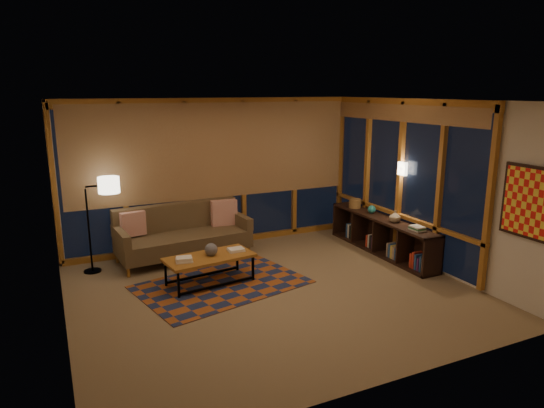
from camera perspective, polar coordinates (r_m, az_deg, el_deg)
name	(u,v)px	position (r m, az deg, el deg)	size (l,w,h in m)	color
floor	(273,292)	(7.09, 0.06, -10.28)	(5.50, 5.00, 0.01)	#867856
ceiling	(273,100)	(6.50, 0.07, 12.08)	(5.50, 5.00, 0.01)	beige
walls	(273,201)	(6.67, 0.06, 0.41)	(5.51, 5.01, 2.70)	beige
window_wall_back	(216,174)	(8.89, -6.64, 3.58)	(5.30, 0.16, 2.60)	brown
window_wall_right	(399,179)	(8.60, 14.69, 2.90)	(0.16, 3.70, 2.60)	brown
wall_art	(528,202)	(6.94, 27.88, 0.20)	(0.06, 0.74, 0.94)	red
wall_sconce	(403,169)	(8.41, 15.11, 4.04)	(0.12, 0.18, 0.22)	white
sofa	(184,233)	(8.40, -10.34, -3.43)	(2.20, 0.89, 0.90)	#4D3C27
pillow_left	(133,225)	(8.33, -16.02, -2.44)	(0.40, 0.13, 0.40)	#B02F16
pillow_right	(224,213)	(8.76, -5.67, -1.03)	(0.46, 0.15, 0.46)	#B02F16
area_rug	(222,284)	(7.37, -5.93, -9.37)	(2.37, 1.58, 0.01)	#95481B
coffee_table	(210,270)	(7.35, -7.32, -7.69)	(1.31, 0.60, 0.44)	brown
book_stack_a	(184,259)	(7.10, -10.33, -6.37)	(0.26, 0.20, 0.08)	white
book_stack_b	(236,250)	(7.44, -4.25, -5.36)	(0.26, 0.20, 0.05)	white
ceramic_pot	(211,249)	(7.27, -7.18, -5.30)	(0.19, 0.19, 0.19)	black
floor_lamp	(89,226)	(8.12, -20.78, -2.42)	(0.51, 0.33, 1.52)	black
bookshelf	(382,235)	(8.82, 12.77, -3.59)	(0.40, 2.59, 0.65)	#361E16
basket	(355,203)	(9.34, 9.73, 0.08)	(0.22, 0.22, 0.17)	brown
teal_bowl	(372,209)	(8.97, 11.64, -0.64)	(0.15, 0.15, 0.15)	#1E7272
vase	(395,216)	(8.47, 14.26, -1.41)	(0.19, 0.19, 0.20)	tan
shelf_book_stack	(417,228)	(8.08, 16.71, -2.73)	(0.19, 0.26, 0.08)	white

